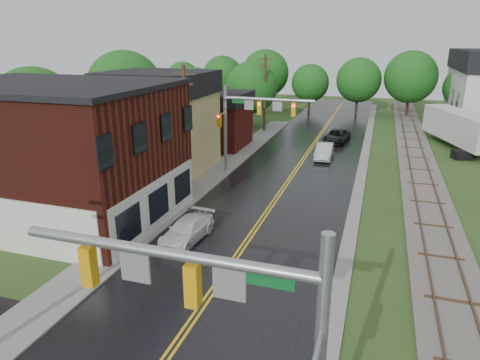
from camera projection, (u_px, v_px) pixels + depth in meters
The scene contains 19 objects.
main_road at pixel (298, 167), 37.30m from camera, with size 10.00×90.00×0.02m, color black.
curb_right at pixel (364, 158), 40.22m from camera, with size 0.80×70.00×0.12m, color gray.
sidewalk_left at pixel (210, 177), 34.62m from camera, with size 2.40×50.00×0.12m, color gray.
brick_building at pixel (53, 151), 26.14m from camera, with size 14.30×10.30×8.30m.
yellow_house at pixel (161, 132), 35.92m from camera, with size 8.00×7.00×6.40m, color tan.
darkred_building at pixel (212, 125), 44.06m from camera, with size 7.00×6.00×4.40m, color #3F0F0C.
railroad at pixel (417, 161), 38.83m from camera, with size 3.20×80.00×0.30m.
traffic_signal_near at pixel (225, 312), 9.45m from camera, with size 7.34×0.30×7.20m.
traffic_signal_far at pixel (250, 114), 34.05m from camera, with size 7.34×0.43×7.20m.
utility_pole_b at pixel (186, 126), 30.60m from camera, with size 1.80×0.28×9.00m.
utility_pole_c at pixel (265, 92), 50.44m from camera, with size 1.80×0.28×9.00m.
tree_left_a at pixel (36, 112), 34.22m from camera, with size 6.80×6.80×8.67m.
tree_left_b at pixel (126, 91), 42.47m from camera, with size 7.60×7.60×9.69m.
tree_left_c at pixel (196, 95), 48.88m from camera, with size 6.00×6.00×7.65m.
tree_left_e at pixel (253, 89), 52.73m from camera, with size 6.40×6.40×8.16m.
suv_dark at pixel (337, 137), 45.95m from camera, with size 2.24×4.87×1.35m, color black.
sedan_silver at pixel (324, 151), 39.83m from camera, with size 1.49×4.29×1.41m, color silver.
pickup_white at pixel (187, 230), 23.65m from camera, with size 1.72×4.23×1.23m, color silver.
semi_trailer at pixel (460, 127), 43.05m from camera, with size 6.04×11.70×3.68m.
Camera 1 is at (6.29, -5.55, 10.73)m, focal length 32.00 mm.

